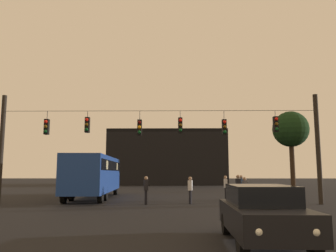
{
  "coord_description": "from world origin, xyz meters",
  "views": [
    {
      "loc": [
        0.84,
        -4.02,
        1.86
      ],
      "look_at": [
        0.54,
        18.7,
        4.95
      ],
      "focal_mm": 36.67,
      "sensor_mm": 36.0,
      "label": 1
    }
  ],
  "objects": [
    {
      "name": "pedestrian_crossing_right",
      "position": [
        -0.72,
        16.38,
        0.93
      ],
      "size": [
        0.29,
        0.39,
        1.65
      ],
      "color": "black",
      "rests_on": "ground"
    },
    {
      "name": "car_near_right",
      "position": [
        3.23,
        5.36,
        0.8
      ],
      "size": [
        1.9,
        4.37,
        1.52
      ],
      "color": "black",
      "rests_on": "ground"
    },
    {
      "name": "pedestrian_crossing_center",
      "position": [
        4.97,
        17.89,
        0.98
      ],
      "size": [
        0.28,
        0.39,
        1.72
      ],
      "color": "black",
      "rests_on": "ground"
    },
    {
      "name": "tree_left_silhouette",
      "position": [
        13.19,
        31.67,
        6.28
      ],
      "size": [
        3.72,
        3.72,
        8.23
      ],
      "color": "#2D2116",
      "rests_on": "ground"
    },
    {
      "name": "overhead_signal_span",
      "position": [
        -0.0,
        16.73,
        3.84
      ],
      "size": [
        19.52,
        0.44,
        6.63
      ],
      "color": "black",
      "rests_on": "ground"
    },
    {
      "name": "corner_building",
      "position": [
        0.02,
        51.58,
        4.18
      ],
      "size": [
        17.98,
        10.76,
        8.36
      ],
      "color": "black",
      "rests_on": "ground"
    },
    {
      "name": "pedestrian_far_side",
      "position": [
        4.49,
        19.98,
        0.93
      ],
      "size": [
        0.28,
        0.38,
        1.65
      ],
      "color": "black",
      "rests_on": "ground"
    },
    {
      "name": "pedestrian_trailing",
      "position": [
        1.9,
        16.92,
        0.91
      ],
      "size": [
        0.31,
        0.4,
        1.62
      ],
      "color": "black",
      "rests_on": "ground"
    },
    {
      "name": "pedestrian_near_bus",
      "position": [
        5.44,
        19.26,
        0.96
      ],
      "size": [
        0.3,
        0.4,
        1.69
      ],
      "color": "black",
      "rests_on": "ground"
    },
    {
      "name": "pedestrian_crossing_left",
      "position": [
        5.05,
        16.3,
        0.9
      ],
      "size": [
        0.28,
        0.38,
        1.6
      ],
      "color": "black",
      "rests_on": "ground"
    },
    {
      "name": "ground_plane",
      "position": [
        0.0,
        24.5,
        0.0
      ],
      "size": [
        168.0,
        168.0,
        0.0
      ],
      "primitive_type": "plane",
      "color": "black",
      "rests_on": "ground"
    },
    {
      "name": "city_bus",
      "position": [
        -4.89,
        21.36,
        1.87
      ],
      "size": [
        3.07,
        11.11,
        3.0
      ],
      "color": "navy",
      "rests_on": "ground"
    }
  ]
}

